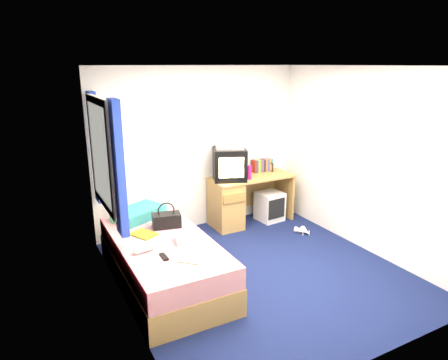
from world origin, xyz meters
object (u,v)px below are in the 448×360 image
crt_tv (229,164)px  towel (189,237)px  bed (164,261)px  aerosol_can (243,171)px  magazine (144,234)px  white_heels (304,231)px  colour_swatch_fan (188,262)px  desk (235,200)px  storage_cube (270,206)px  pillow (139,213)px  handbag (167,220)px  remote_control (164,257)px  pink_water_bottle (249,173)px  water_bottle (143,249)px  vcr (230,146)px  picture_frame (271,167)px

crt_tv → towel: crt_tv is taller
bed → aerosol_can: bearing=34.0°
towel → magazine: 0.56m
magazine → white_heels: (2.44, 0.11, -0.51)m
colour_swatch_fan → white_heels: colour_swatch_fan is taller
desk → storage_cube: (0.59, -0.08, -0.18)m
pillow → desk: 1.67m
handbag → remote_control: (-0.30, -0.74, -0.08)m
storage_cube → crt_tv: 1.03m
pink_water_bottle → water_bottle: pink_water_bottle is taller
vcr → towel: (-1.23, -1.31, -0.68)m
pink_water_bottle → magazine: (-1.88, -0.78, -0.30)m
bed → vcr: bearing=37.6°
magazine → storage_cube: bearing=19.6°
storage_cube → vcr: vcr is taller
picture_frame → aerosol_can: (-0.56, -0.07, 0.02)m
desk → colour_swatch_fan: desk is taller
handbag → towel: (0.07, -0.49, -0.04)m
vcr → crt_tv: bearing=-87.9°
vcr → pink_water_bottle: (0.27, -0.13, -0.41)m
bed → magazine: (-0.15, 0.22, 0.28)m
magazine → picture_frame: bearing=22.6°
vcr → towel: size_ratio=1.46×
storage_cube → picture_frame: 0.63m
picture_frame → aerosol_can: 0.56m
picture_frame → water_bottle: (-2.56, -1.44, -0.24)m
bed → magazine: magazine is taller
colour_swatch_fan → remote_control: remote_control is taller
storage_cube → picture_frame: size_ratio=3.30×
water_bottle → towel: bearing=3.2°
crt_tv → vcr: size_ratio=1.49×
bed → white_heels: size_ratio=7.35×
aerosol_can → colour_swatch_fan: (-1.68, -1.79, -0.29)m
vcr → pink_water_bottle: bearing=-2.5°
vcr → white_heels: (0.82, -0.80, -1.22)m
remote_control → white_heels: size_ratio=0.59×
handbag → storage_cube: bearing=31.7°
towel → bed: bearing=142.6°
bed → white_heels: 2.32m
towel → picture_frame: bearing=34.6°
pink_water_bottle → remote_control: 2.37m
colour_swatch_fan → remote_control: 0.27m
crt_tv → towel: 1.83m
crt_tv → handbag: (-1.30, -0.81, -0.36)m
water_bottle → handbag: bearing=49.6°
storage_cube → water_bottle: size_ratio=2.31×
pink_water_bottle → handbag: 1.72m
vcr → water_bottle: vcr is taller
desk → crt_tv: size_ratio=2.16×
magazine → remote_control: bearing=-88.7°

